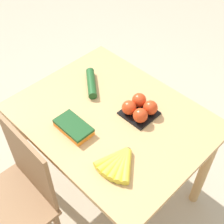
# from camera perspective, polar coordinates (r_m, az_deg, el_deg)

# --- Properties ---
(ground_plane) EXTENTS (12.00, 12.00, 0.00)m
(ground_plane) POSITION_cam_1_polar(r_m,az_deg,el_deg) (2.29, 0.00, -13.74)
(ground_plane) COLOR #B7A88E
(dining_table) EXTENTS (1.03, 0.81, 0.76)m
(dining_table) POSITION_cam_1_polar(r_m,az_deg,el_deg) (1.77, 0.00, -3.51)
(dining_table) COLOR tan
(dining_table) RESTS_ON ground_plane
(chair) EXTENTS (0.43, 0.41, 0.91)m
(chair) POSITION_cam_1_polar(r_m,az_deg,el_deg) (1.77, -17.08, -15.13)
(chair) COLOR #8E6642
(chair) RESTS_ON ground_plane
(banana_bunch) EXTENTS (0.19, 0.20, 0.04)m
(banana_bunch) POSITION_cam_1_polar(r_m,az_deg,el_deg) (1.46, 1.21, -9.25)
(banana_bunch) COLOR brown
(banana_bunch) RESTS_ON dining_table
(tomato_pack) EXTENTS (0.17, 0.17, 0.09)m
(tomato_pack) POSITION_cam_1_polar(r_m,az_deg,el_deg) (1.66, 5.07, 0.66)
(tomato_pack) COLOR black
(tomato_pack) RESTS_ON dining_table
(carrot_bag) EXTENTS (0.20, 0.11, 0.04)m
(carrot_bag) POSITION_cam_1_polar(r_m,az_deg,el_deg) (1.60, -7.06, -2.71)
(carrot_bag) COLOR orange
(carrot_bag) RESTS_ON dining_table
(cucumber_near) EXTENTS (0.21, 0.18, 0.05)m
(cucumber_near) POSITION_cam_1_polar(r_m,az_deg,el_deg) (1.83, -3.80, 5.30)
(cucumber_near) COLOR #1E5123
(cucumber_near) RESTS_ON dining_table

